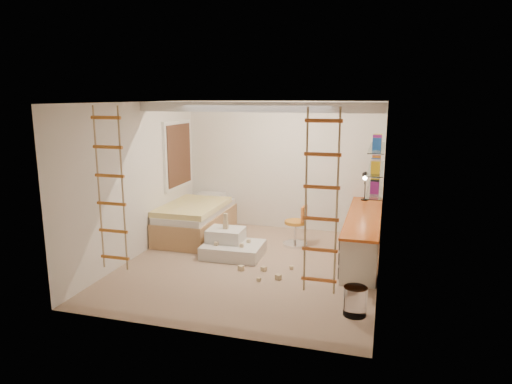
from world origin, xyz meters
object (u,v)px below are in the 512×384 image
(bed, at_px, (196,219))
(swivel_chair, at_px, (296,231))
(play_platform, at_px, (231,245))
(desk, at_px, (363,234))

(bed, height_order, swivel_chair, swivel_chair)
(play_platform, bearing_deg, swivel_chair, 39.79)
(play_platform, bearing_deg, bed, 139.26)
(desk, bearing_deg, play_platform, -166.70)
(desk, xyz_separation_m, bed, (-3.20, 0.36, -0.07))
(swivel_chair, bearing_deg, desk, -14.16)
(swivel_chair, bearing_deg, bed, 178.23)
(bed, relative_size, swivel_chair, 2.64)
(desk, height_order, bed, desk)
(desk, distance_m, bed, 3.22)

